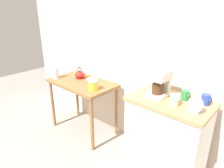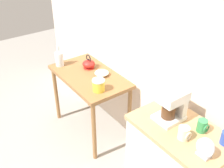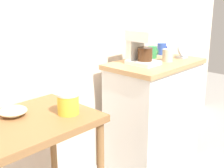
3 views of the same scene
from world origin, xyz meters
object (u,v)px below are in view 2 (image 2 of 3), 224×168
object	(u,v)px
bowl_stoneware	(102,73)
glass_carafe_vase	(59,58)
teakettle	(89,64)
canister_enamel	(99,85)
table_clock	(205,149)
mug_tall_green	(202,126)
coffee_maker	(172,103)
mug_small_cream	(184,133)

from	to	relation	value
bowl_stoneware	glass_carafe_vase	distance (m)	0.54
teakettle	canister_enamel	size ratio (longest dim) A/B	1.40
table_clock	mug_tall_green	bearing A→B (deg)	131.53
glass_carafe_vase	teakettle	bearing A→B (deg)	43.43
glass_carafe_vase	mug_tall_green	xyz separation A→B (m)	(1.76, 0.27, 0.09)
coffee_maker	table_clock	bearing A→B (deg)	-15.33
canister_enamel	mug_tall_green	distance (m)	1.09
canister_enamel	mug_tall_green	bearing A→B (deg)	10.79
coffee_maker	mug_tall_green	bearing A→B (deg)	16.77
canister_enamel	bowl_stoneware	bearing A→B (deg)	139.87
canister_enamel	coffee_maker	xyz separation A→B (m)	(0.82, 0.13, 0.21)
bowl_stoneware	mug_small_cream	size ratio (longest dim) A/B	1.59
bowl_stoneware	coffee_maker	size ratio (longest dim) A/B	0.60
bowl_stoneware	table_clock	distance (m)	1.47
glass_carafe_vase	coffee_maker	distance (m)	1.54
bowl_stoneware	canister_enamel	bearing A→B (deg)	-40.13
table_clock	mug_small_cream	bearing A→B (deg)	174.81
canister_enamel	mug_small_cream	world-z (taller)	mug_small_cream
bowl_stoneware	table_clock	xyz separation A→B (m)	(1.45, -0.18, 0.16)
bowl_stoneware	mug_small_cream	distance (m)	1.28
table_clock	coffee_maker	bearing A→B (deg)	164.67
teakettle	coffee_maker	xyz separation A→B (m)	(1.27, -0.04, 0.22)
teakettle	canister_enamel	xyz separation A→B (m)	(0.45, -0.17, 0.01)
glass_carafe_vase	table_clock	size ratio (longest dim) A/B	1.80
bowl_stoneware	mug_tall_green	bearing A→B (deg)	0.36
teakettle	table_clock	size ratio (longest dim) A/B	1.26
coffee_maker	bowl_stoneware	bearing A→B (deg)	176.48
teakettle	table_clock	distance (m)	1.69
table_clock	teakettle	bearing A→B (deg)	174.87
bowl_stoneware	mug_tall_green	size ratio (longest dim) A/B	1.57
teakettle	table_clock	bearing A→B (deg)	-5.13
glass_carafe_vase	mug_tall_green	world-z (taller)	glass_carafe_vase
glass_carafe_vase	table_clock	distance (m)	1.93
canister_enamel	mug_tall_green	size ratio (longest dim) A/B	1.26
teakettle	mug_tall_green	world-z (taller)	mug_tall_green
bowl_stoneware	mug_tall_green	xyz separation A→B (m)	(1.29, 0.01, 0.15)
coffee_maker	mug_small_cream	distance (m)	0.25
mug_small_cream	bowl_stoneware	bearing A→B (deg)	172.87
teakettle	bowl_stoneware	bearing A→B (deg)	6.42
mug_small_cream	mug_tall_green	distance (m)	0.17
mug_small_cream	coffee_maker	bearing A→B (deg)	156.40
table_clock	canister_enamel	bearing A→B (deg)	-179.12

